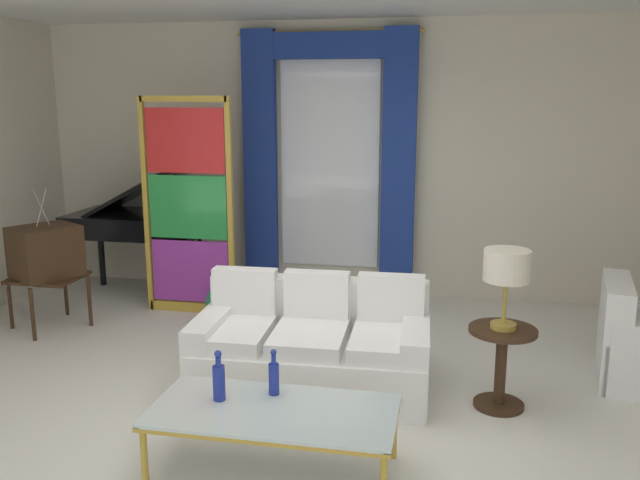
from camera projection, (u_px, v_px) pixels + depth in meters
name	position (u px, v px, depth m)	size (l,w,h in m)	color
ground_plane	(293.00, 408.00, 4.79)	(16.00, 16.00, 0.00)	silver
wall_rear	(357.00, 160.00, 7.40)	(8.00, 0.12, 3.00)	beige
curtained_window	(328.00, 139.00, 7.25)	(2.00, 0.17, 2.70)	white
couch_white_long	(313.00, 347.00, 5.13)	(1.79, 0.99, 0.86)	white
coffee_table	(274.00, 414.00, 3.90)	(1.44, 0.69, 0.41)	silver
bottle_blue_decanter	(219.00, 380.00, 3.99)	(0.08, 0.08, 0.32)	navy
bottle_crystal_tall	(274.00, 376.00, 4.06)	(0.07, 0.07, 0.29)	navy
vintage_tv	(46.00, 254.00, 6.32)	(0.74, 0.76, 1.35)	#382314
stained_glass_divider	(188.00, 211.00, 6.72)	(0.95, 0.05, 2.20)	gold
peacock_figurine	(223.00, 305.00, 6.43)	(0.44, 0.60, 0.50)	beige
round_side_table	(501.00, 360.00, 4.75)	(0.48, 0.48, 0.59)	#382314
table_lamp_brass	(507.00, 269.00, 4.60)	(0.32, 0.32, 0.57)	#B29338
grand_piano	(142.00, 220.00, 7.65)	(1.50, 1.10, 1.40)	black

